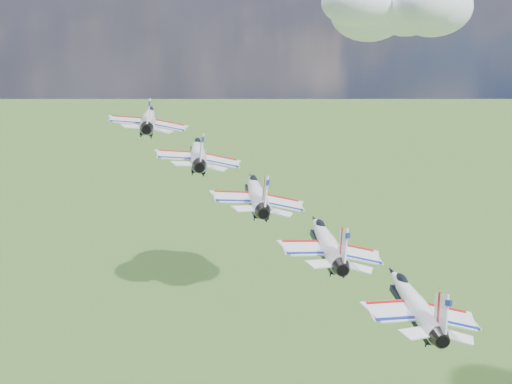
# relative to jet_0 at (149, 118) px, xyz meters

# --- Properties ---
(cloud_far) EXTENTS (60.05, 47.19, 23.59)m
(cloud_far) POSITION_rel_jet_0_xyz_m (49.69, 206.85, 6.10)
(cloud_far) COLOR white
(jet_0) EXTENTS (12.94, 16.07, 5.73)m
(jet_0) POSITION_rel_jet_0_xyz_m (0.00, 0.00, 0.00)
(jet_0) COLOR white
(jet_1) EXTENTS (12.94, 16.07, 5.73)m
(jet_1) POSITION_rel_jet_0_xyz_m (7.72, -7.10, -2.50)
(jet_1) COLOR white
(jet_2) EXTENTS (12.94, 16.07, 5.73)m
(jet_2) POSITION_rel_jet_0_xyz_m (15.44, -14.20, -5.00)
(jet_2) COLOR silver
(jet_3) EXTENTS (12.94, 16.07, 5.73)m
(jet_3) POSITION_rel_jet_0_xyz_m (23.16, -21.29, -7.50)
(jet_3) COLOR white
(jet_4) EXTENTS (12.94, 16.07, 5.73)m
(jet_4) POSITION_rel_jet_0_xyz_m (30.89, -28.39, -10.00)
(jet_4) COLOR white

